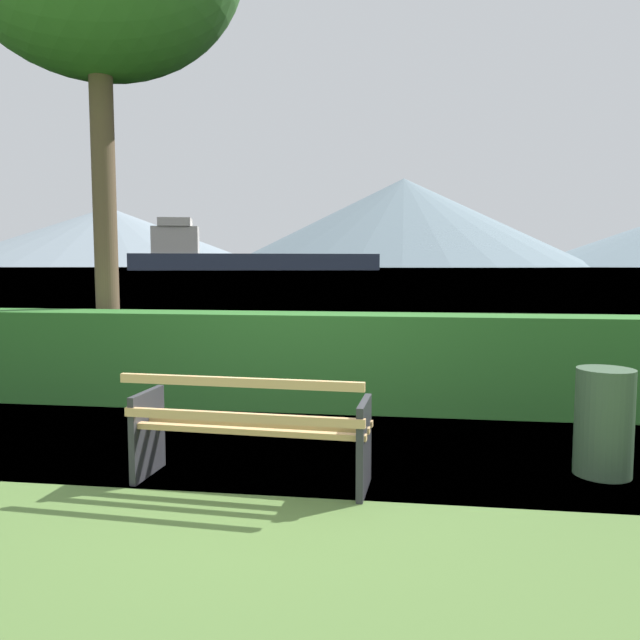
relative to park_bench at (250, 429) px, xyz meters
The scene contains 7 objects.
ground_plane 0.43m from the park_bench, 86.58° to the left, with size 1400.00×1400.00×0.00m, color #4C6B33.
water_surface 309.80m from the park_bench, 90.00° to the left, with size 620.00×620.00×0.00m, color #6B8EA3.
park_bench is the anchor object (origin of this frame).
hedge_row 2.55m from the park_bench, 89.92° to the left, with size 13.36×0.65×1.10m, color #2D6B28.
trash_bin 2.78m from the park_bench, 12.47° to the left, with size 0.44×0.44×0.85m, color #385138.
cargo_ship_large 187.29m from the park_bench, 105.70° to the left, with size 76.72×29.75×15.92m.
distant_hills 557.94m from the park_bench, 93.75° to the left, with size 856.15×356.81×77.53m.
Camera 1 is at (1.13, -4.41, 1.66)m, focal length 34.01 mm.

